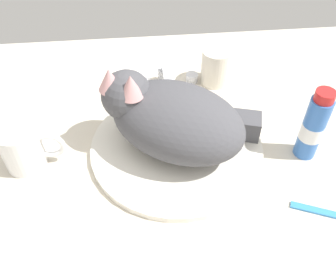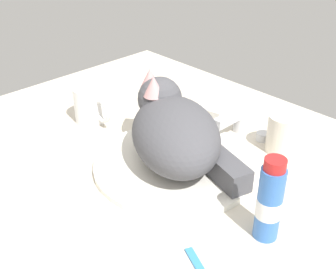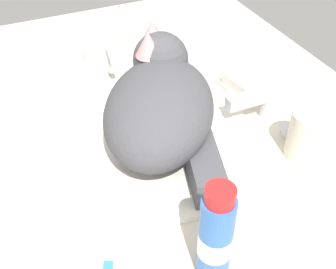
{
  "view_description": "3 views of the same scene",
  "coord_description": "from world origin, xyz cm",
  "px_view_note": "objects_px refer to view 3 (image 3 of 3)",
  "views": [
    {
      "loc": [
        -6.36,
        -47.58,
        52.11
      ],
      "look_at": [
        -1.8,
        -1.89,
        6.01
      ],
      "focal_mm": 40.04,
      "sensor_mm": 36.0,
      "label": 1
    },
    {
      "loc": [
        50.12,
        -50.28,
        48.98
      ],
      "look_at": [
        -2.35,
        0.28,
        6.25
      ],
      "focal_mm": 46.45,
      "sensor_mm": 36.0,
      "label": 2
    },
    {
      "loc": [
        49.04,
        -20.4,
        47.12
      ],
      "look_at": [
        2.33,
        0.38,
        4.2
      ],
      "focal_mm": 46.93,
      "sensor_mm": 36.0,
      "label": 3
    }
  ],
  "objects_px": {
    "cat": "(162,104)",
    "toothpaste_bottle": "(216,237)",
    "coffee_mug": "(103,49)",
    "faucet": "(264,105)",
    "rinse_cup": "(309,135)",
    "soap_bar": "(243,82)"
  },
  "relations": [
    {
      "from": "cat",
      "to": "toothpaste_bottle",
      "type": "relative_size",
      "value": 2.15
    },
    {
      "from": "coffee_mug",
      "to": "cat",
      "type": "bearing_deg",
      "value": 3.44
    },
    {
      "from": "cat",
      "to": "toothpaste_bottle",
      "type": "xyz_separation_m",
      "value": [
        0.25,
        -0.04,
        -0.01
      ]
    },
    {
      "from": "faucet",
      "to": "cat",
      "type": "bearing_deg",
      "value": -93.08
    },
    {
      "from": "faucet",
      "to": "coffee_mug",
      "type": "xyz_separation_m",
      "value": [
        -0.27,
        -0.2,
        0.02
      ]
    },
    {
      "from": "rinse_cup",
      "to": "toothpaste_bottle",
      "type": "relative_size",
      "value": 0.56
    },
    {
      "from": "rinse_cup",
      "to": "toothpaste_bottle",
      "type": "bearing_deg",
      "value": -61.61
    },
    {
      "from": "coffee_mug",
      "to": "soap_bar",
      "type": "relative_size",
      "value": 1.74
    },
    {
      "from": "soap_bar",
      "to": "toothpaste_bottle",
      "type": "relative_size",
      "value": 0.44
    },
    {
      "from": "cat",
      "to": "rinse_cup",
      "type": "distance_m",
      "value": 0.23
    },
    {
      "from": "cat",
      "to": "faucet",
      "type": "bearing_deg",
      "value": 86.92
    },
    {
      "from": "cat",
      "to": "rinse_cup",
      "type": "height_order",
      "value": "cat"
    },
    {
      "from": "cat",
      "to": "coffee_mug",
      "type": "xyz_separation_m",
      "value": [
        -0.26,
        -0.02,
        -0.03
      ]
    },
    {
      "from": "faucet",
      "to": "toothpaste_bottle",
      "type": "bearing_deg",
      "value": -43.92
    },
    {
      "from": "soap_bar",
      "to": "rinse_cup",
      "type": "bearing_deg",
      "value": -0.52
    },
    {
      "from": "coffee_mug",
      "to": "toothpaste_bottle",
      "type": "height_order",
      "value": "toothpaste_bottle"
    },
    {
      "from": "faucet",
      "to": "soap_bar",
      "type": "xyz_separation_m",
      "value": [
        -0.08,
        0.01,
        -0.0
      ]
    },
    {
      "from": "rinse_cup",
      "to": "soap_bar",
      "type": "distance_m",
      "value": 0.19
    },
    {
      "from": "cat",
      "to": "soap_bar",
      "type": "relative_size",
      "value": 4.84
    },
    {
      "from": "faucet",
      "to": "soap_bar",
      "type": "height_order",
      "value": "faucet"
    },
    {
      "from": "soap_bar",
      "to": "toothpaste_bottle",
      "type": "xyz_separation_m",
      "value": [
        0.32,
        -0.23,
        0.05
      ]
    },
    {
      "from": "coffee_mug",
      "to": "toothpaste_bottle",
      "type": "bearing_deg",
      "value": -2.81
    }
  ]
}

